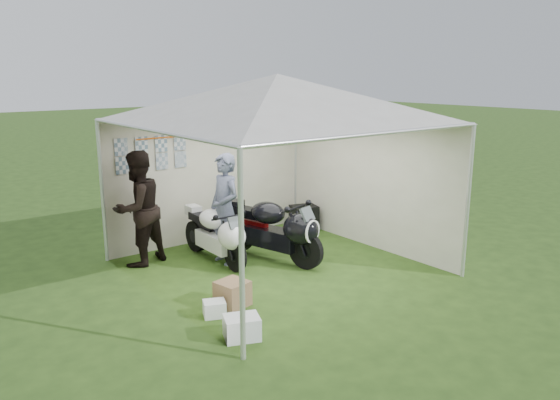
# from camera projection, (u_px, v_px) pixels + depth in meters

# --- Properties ---
(ground) EXTENTS (80.00, 80.00, 0.00)m
(ground) POSITION_uv_depth(u_px,v_px,m) (278.00, 268.00, 8.63)
(ground) COLOR #294416
(ground) RESTS_ON ground
(canopy_tent) EXTENTS (5.66, 5.66, 3.00)m
(canopy_tent) POSITION_uv_depth(u_px,v_px,m) (276.00, 103.00, 8.07)
(canopy_tent) COLOR silver
(canopy_tent) RESTS_ON ground
(motorcycle_white) EXTENTS (0.41, 1.78, 0.88)m
(motorcycle_white) POSITION_uv_depth(u_px,v_px,m) (217.00, 233.00, 8.80)
(motorcycle_white) COLOR black
(motorcycle_white) RESTS_ON ground
(motorcycle_black) EXTENTS (0.80, 1.99, 1.00)m
(motorcycle_black) POSITION_uv_depth(u_px,v_px,m) (276.00, 228.00, 8.83)
(motorcycle_black) COLOR black
(motorcycle_black) RESTS_ON ground
(paddock_stand) EXTENTS (0.43, 0.33, 0.29)m
(paddock_stand) POSITION_uv_depth(u_px,v_px,m) (234.00, 242.00, 9.47)
(paddock_stand) COLOR #1642A9
(paddock_stand) RESTS_ON ground
(person_dark_jacket) EXTENTS (1.07, 0.94, 1.84)m
(person_dark_jacket) POSITION_uv_depth(u_px,v_px,m) (138.00, 209.00, 8.61)
(person_dark_jacket) COLOR black
(person_dark_jacket) RESTS_ON ground
(person_blue_jacket) EXTENTS (0.43, 0.66, 1.79)m
(person_blue_jacket) POSITION_uv_depth(u_px,v_px,m) (225.00, 209.00, 8.70)
(person_blue_jacket) COLOR slate
(person_blue_jacket) RESTS_ON ground
(equipment_box) EXTENTS (0.59, 0.52, 0.49)m
(equipment_box) POSITION_uv_depth(u_px,v_px,m) (304.00, 218.00, 10.64)
(equipment_box) COLOR black
(equipment_box) RESTS_ON ground
(crate_0) EXTENTS (0.49, 0.44, 0.27)m
(crate_0) POSITION_uv_depth(u_px,v_px,m) (242.00, 328.00, 6.32)
(crate_0) COLOR silver
(crate_0) RESTS_ON ground
(crate_1) EXTENTS (0.44, 0.44, 0.33)m
(crate_1) POSITION_uv_depth(u_px,v_px,m) (232.00, 293.00, 7.22)
(crate_1) COLOR brown
(crate_1) RESTS_ON ground
(crate_2) EXTENTS (0.34, 0.32, 0.20)m
(crate_2) POSITION_uv_depth(u_px,v_px,m) (214.00, 309.00, 6.91)
(crate_2) COLOR silver
(crate_2) RESTS_ON ground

